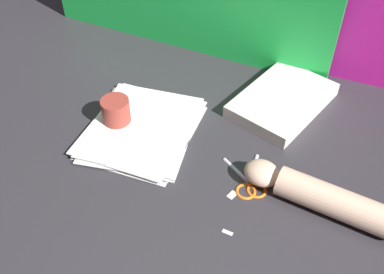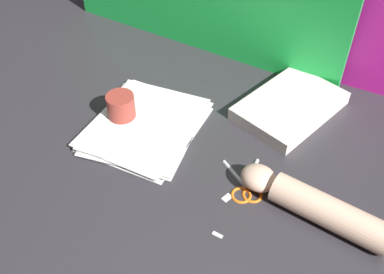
{
  "view_description": "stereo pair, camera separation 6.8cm",
  "coord_description": "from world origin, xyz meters",
  "px_view_note": "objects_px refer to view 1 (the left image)",
  "views": [
    {
      "loc": [
        0.24,
        -0.71,
        0.77
      ],
      "look_at": [
        0.01,
        -0.02,
        0.06
      ],
      "focal_mm": 42.0,
      "sensor_mm": 36.0,
      "label": 1
    },
    {
      "loc": [
        0.3,
        -0.69,
        0.77
      ],
      "look_at": [
        0.01,
        -0.02,
        0.06
      ],
      "focal_mm": 42.0,
      "sensor_mm": 36.0,
      "label": 2
    }
  ],
  "objects_px": {
    "scissors": "(249,182)",
    "hand_forearm": "(319,196)",
    "book_closed": "(282,100)",
    "paper_stack": "(142,129)",
    "mug": "(116,113)"
  },
  "relations": [
    {
      "from": "hand_forearm",
      "to": "mug",
      "type": "distance_m",
      "value": 0.52
    },
    {
      "from": "paper_stack",
      "to": "hand_forearm",
      "type": "xyz_separation_m",
      "value": [
        0.44,
        -0.1,
        0.02
      ]
    },
    {
      "from": "scissors",
      "to": "hand_forearm",
      "type": "height_order",
      "value": "hand_forearm"
    },
    {
      "from": "book_closed",
      "to": "scissors",
      "type": "xyz_separation_m",
      "value": [
        -0.02,
        -0.29,
        -0.01
      ]
    },
    {
      "from": "paper_stack",
      "to": "hand_forearm",
      "type": "distance_m",
      "value": 0.45
    },
    {
      "from": "book_closed",
      "to": "mug",
      "type": "bearing_deg",
      "value": -151.78
    },
    {
      "from": "book_closed",
      "to": "hand_forearm",
      "type": "bearing_deg",
      "value": -67.57
    },
    {
      "from": "book_closed",
      "to": "hand_forearm",
      "type": "height_order",
      "value": "hand_forearm"
    },
    {
      "from": "paper_stack",
      "to": "book_closed",
      "type": "relative_size",
      "value": 0.96
    },
    {
      "from": "book_closed",
      "to": "scissors",
      "type": "distance_m",
      "value": 0.29
    },
    {
      "from": "hand_forearm",
      "to": "book_closed",
      "type": "bearing_deg",
      "value": 112.43
    },
    {
      "from": "paper_stack",
      "to": "scissors",
      "type": "xyz_separation_m",
      "value": [
        0.29,
        -0.08,
        -0.0
      ]
    },
    {
      "from": "paper_stack",
      "to": "scissors",
      "type": "height_order",
      "value": "paper_stack"
    },
    {
      "from": "paper_stack",
      "to": "hand_forearm",
      "type": "height_order",
      "value": "hand_forearm"
    },
    {
      "from": "hand_forearm",
      "to": "paper_stack",
      "type": "bearing_deg",
      "value": 167.52
    }
  ]
}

